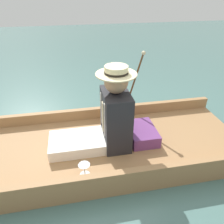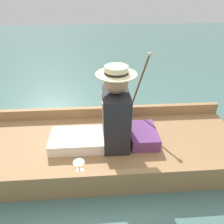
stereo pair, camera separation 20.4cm
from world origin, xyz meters
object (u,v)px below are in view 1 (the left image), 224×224
(seated_person, at_px, (106,119))
(walking_cane, at_px, (134,81))
(wine_glass, at_px, (84,168))
(teddy_bear, at_px, (111,110))

(seated_person, xyz_separation_m, walking_cane, (0.45, -0.39, 0.17))
(seated_person, xyz_separation_m, wine_glass, (-0.38, 0.25, -0.21))
(seated_person, relative_size, teddy_bear, 2.11)
(seated_person, distance_m, wine_glass, 0.50)
(seated_person, height_order, wine_glass, seated_person)
(seated_person, height_order, teddy_bear, seated_person)
(teddy_bear, relative_size, walking_cane, 0.49)
(teddy_bear, bearing_deg, wine_glass, 153.59)
(seated_person, bearing_deg, walking_cane, -39.73)
(walking_cane, bearing_deg, wine_glass, 142.09)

